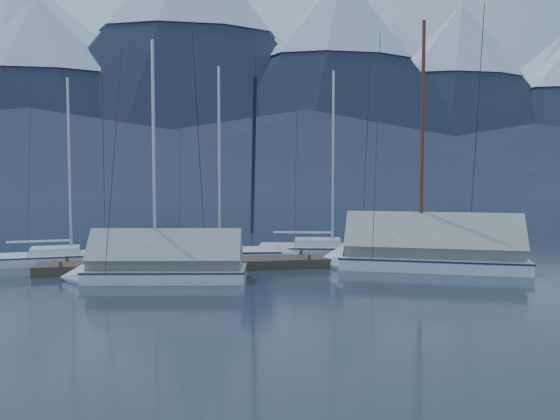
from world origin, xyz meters
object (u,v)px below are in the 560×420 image
(sailboat_open_right, at_px, (343,252))
(person, at_px, (455,233))
(sailboat_covered_near, at_px, (416,255))
(sailboat_open_mid, at_px, (231,256))
(sailboat_open_left, at_px, (83,259))
(sailboat_covered_far, at_px, (152,268))

(sailboat_open_right, xyz_separation_m, person, (4.16, -2.21, 0.99))
(sailboat_open_right, height_order, sailboat_covered_near, sailboat_covered_near)
(sailboat_open_mid, bearing_deg, person, -11.64)
(sailboat_open_left, distance_m, sailboat_covered_far, 5.43)
(sailboat_open_left, xyz_separation_m, sailboat_open_right, (11.01, -0.03, 0.01))
(sailboat_open_right, height_order, sailboat_covered_far, sailboat_open_right)
(sailboat_open_right, bearing_deg, person, -27.97)
(sailboat_open_mid, relative_size, sailboat_covered_far, 1.00)
(sailboat_open_right, relative_size, person, 5.53)
(sailboat_covered_far, xyz_separation_m, person, (12.34, 2.39, 0.71))
(person, bearing_deg, sailboat_covered_near, 121.94)
(sailboat_covered_far, bearing_deg, sailboat_open_left, 121.54)
(sailboat_open_mid, xyz_separation_m, person, (9.17, -1.89, 0.99))
(sailboat_open_left, xyz_separation_m, sailboat_covered_far, (2.84, -4.63, 0.29))
(sailboat_covered_near, relative_size, sailboat_covered_far, 1.17)
(sailboat_covered_near, xyz_separation_m, sailboat_covered_far, (-9.84, -0.63, -0.08))
(sailboat_open_mid, distance_m, sailboat_covered_far, 5.33)
(sailboat_covered_near, bearing_deg, sailboat_covered_far, -176.33)
(sailboat_open_left, height_order, person, sailboat_open_left)
(sailboat_covered_far, bearing_deg, sailboat_open_right, 29.35)
(sailboat_covered_near, xyz_separation_m, person, (2.50, 1.76, 0.63))
(sailboat_covered_near, height_order, person, sailboat_covered_near)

